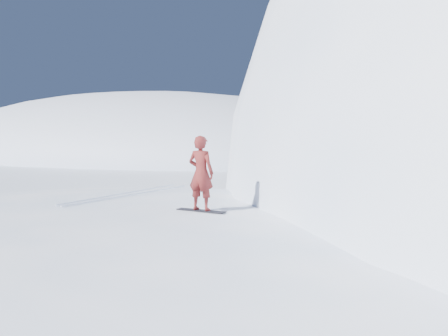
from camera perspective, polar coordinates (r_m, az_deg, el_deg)
name	(u,v)px	position (r m, az deg, el deg)	size (l,w,h in m)	color
ground	(42,321)	(11.83, -22.69, -18.00)	(400.00, 400.00, 0.00)	white
near_ridge	(163,295)	(12.74, -8.01, -16.08)	(36.00, 28.00, 4.80)	white
far_ridge_a	(126,155)	(103.06, -12.66, 1.61)	(120.00, 70.00, 28.00)	white
far_ridge_c	(338,152)	(125.59, 14.70, 2.01)	(140.00, 90.00, 36.00)	white
wind_bumps	(102,291)	(13.34, -15.67, -15.26)	(16.00, 14.40, 1.00)	white
snowboard	(201,211)	(11.77, -3.01, -5.57)	(1.40, 0.26, 0.02)	black
snowboarder	(201,173)	(11.64, -3.03, -0.67)	(0.73, 0.48, 2.00)	maroon
vapor_plume	(62,160)	(85.07, -20.39, 0.93)	(9.99, 7.99, 6.99)	white
board_tracks	(129,193)	(15.55, -12.34, -3.25)	(1.46, 5.96, 0.04)	silver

